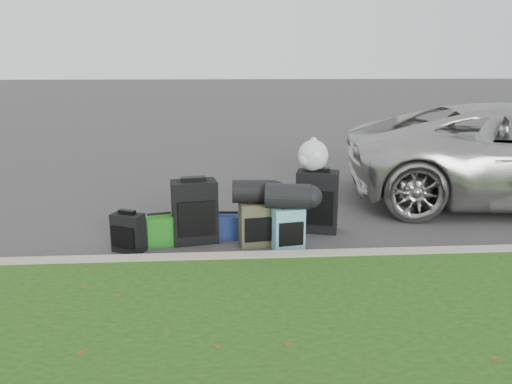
{
  "coord_description": "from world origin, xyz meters",
  "views": [
    {
      "loc": [
        -0.54,
        -6.21,
        2.24
      ],
      "look_at": [
        -0.1,
        0.2,
        0.55
      ],
      "focal_mm": 35.0,
      "sensor_mm": 36.0,
      "label": 1
    }
  ],
  "objects": [
    {
      "name": "ground",
      "position": [
        0.0,
        0.0,
        0.0
      ],
      "size": [
        120.0,
        120.0,
        0.0
      ],
      "primitive_type": "plane",
      "color": "#383535",
      "rests_on": "ground"
    },
    {
      "name": "duffel_right",
      "position": [
        0.24,
        -0.5,
        0.68
      ],
      "size": [
        0.58,
        0.39,
        0.3
      ],
      "primitive_type": "cylinder",
      "rotation": [
        0.0,
        1.57,
        -0.18
      ],
      "color": "black",
      "rests_on": "suitcase_teal"
    },
    {
      "name": "suitcase_olive",
      "position": [
        -0.14,
        -0.33,
        0.27
      ],
      "size": [
        0.43,
        0.3,
        0.55
      ],
      "primitive_type": "cube",
      "rotation": [
        0.0,
        0.0,
        0.14
      ],
      "color": "#3C3926",
      "rests_on": "ground"
    },
    {
      "name": "duffel_left",
      "position": [
        -0.15,
        -0.31,
        0.69
      ],
      "size": [
        0.55,
        0.33,
        0.29
      ],
      "primitive_type": "cylinder",
      "rotation": [
        0.0,
        1.57,
        -0.07
      ],
      "color": "black",
      "rests_on": "suitcase_olive"
    },
    {
      "name": "suitcase_teal",
      "position": [
        0.25,
        -0.5,
        0.26
      ],
      "size": [
        0.4,
        0.28,
        0.53
      ],
      "primitive_type": "cube",
      "rotation": [
        0.0,
        0.0,
        0.18
      ],
      "color": "teal",
      "rests_on": "ground"
    },
    {
      "name": "suitcase_small_black",
      "position": [
        -1.69,
        -0.43,
        0.24
      ],
      "size": [
        0.43,
        0.34,
        0.47
      ],
      "primitive_type": "cube",
      "rotation": [
        0.0,
        0.0,
        -0.42
      ],
      "color": "black",
      "rests_on": "ground"
    },
    {
      "name": "suitcase_large_black_right",
      "position": [
        0.72,
        0.17,
        0.41
      ],
      "size": [
        0.62,
        0.46,
        0.82
      ],
      "primitive_type": "cube",
      "rotation": [
        0.0,
        0.0,
        -0.27
      ],
      "color": "black",
      "rests_on": "ground"
    },
    {
      "name": "tote_navy",
      "position": [
        -0.48,
        -0.04,
        0.15
      ],
      "size": [
        0.3,
        0.25,
        0.31
      ],
      "primitive_type": "cube",
      "rotation": [
        0.0,
        0.0,
        -0.07
      ],
      "color": "navy",
      "rests_on": "ground"
    },
    {
      "name": "tote_green",
      "position": [
        -1.34,
        -0.22,
        0.18
      ],
      "size": [
        0.37,
        0.33,
        0.36
      ],
      "primitive_type": "cube",
      "rotation": [
        0.0,
        0.0,
        0.24
      ],
      "color": "#1E771A",
      "rests_on": "ground"
    },
    {
      "name": "curb",
      "position": [
        0.0,
        -1.0,
        0.07
      ],
      "size": [
        120.0,
        0.18,
        0.15
      ],
      "primitive_type": "cube",
      "color": "#9E937F",
      "rests_on": "ground"
    },
    {
      "name": "trash_bag",
      "position": [
        0.66,
        0.23,
        1.02
      ],
      "size": [
        0.4,
        0.4,
        0.4
      ],
      "primitive_type": "sphere",
      "color": "silver",
      "rests_on": "suitcase_large_black_right"
    },
    {
      "name": "suitcase_large_black_left",
      "position": [
        -0.9,
        -0.15,
        0.4
      ],
      "size": [
        0.61,
        0.43,
        0.8
      ],
      "primitive_type": "cube",
      "rotation": [
        0.0,
        0.0,
        0.18
      ],
      "color": "black",
      "rests_on": "ground"
    }
  ]
}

